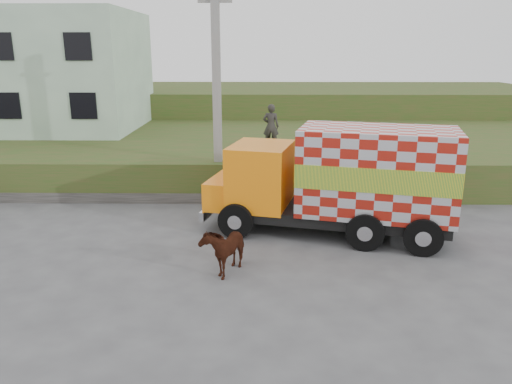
{
  "coord_description": "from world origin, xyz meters",
  "views": [
    {
      "loc": [
        0.67,
        -13.85,
        5.59
      ],
      "look_at": [
        0.47,
        1.09,
        1.3
      ],
      "focal_mm": 35.0,
      "sensor_mm": 36.0,
      "label": 1
    }
  ],
  "objects_px": {
    "utility_pole": "(217,92)",
    "cargo_truck": "(342,180)",
    "pedestrian": "(271,126)",
    "cow": "(224,248)"
  },
  "relations": [
    {
      "from": "pedestrian",
      "to": "cargo_truck",
      "type": "bearing_deg",
      "value": 115.82
    },
    {
      "from": "utility_pole",
      "to": "cargo_truck",
      "type": "bearing_deg",
      "value": -41.9
    },
    {
      "from": "cargo_truck",
      "to": "cow",
      "type": "bearing_deg",
      "value": -126.87
    },
    {
      "from": "cargo_truck",
      "to": "pedestrian",
      "type": "bearing_deg",
      "value": 121.91
    },
    {
      "from": "cow",
      "to": "pedestrian",
      "type": "height_order",
      "value": "pedestrian"
    },
    {
      "from": "cow",
      "to": "pedestrian",
      "type": "relative_size",
      "value": 0.83
    },
    {
      "from": "utility_pole",
      "to": "cargo_truck",
      "type": "distance_m",
      "value": 5.99
    },
    {
      "from": "cargo_truck",
      "to": "pedestrian",
      "type": "height_order",
      "value": "pedestrian"
    },
    {
      "from": "cow",
      "to": "pedestrian",
      "type": "distance_m",
      "value": 9.41
    },
    {
      "from": "pedestrian",
      "to": "utility_pole",
      "type": "bearing_deg",
      "value": 60.41
    }
  ]
}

